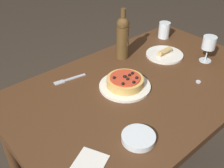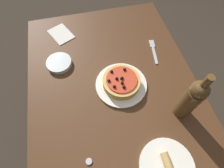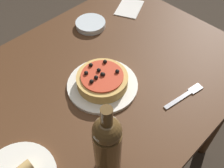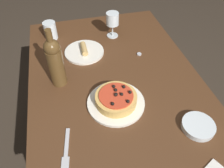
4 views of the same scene
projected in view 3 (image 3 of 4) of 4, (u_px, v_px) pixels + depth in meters
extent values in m
cube|color=#4C2D19|center=(76.00, 98.00, 0.88)|extent=(1.29, 0.79, 0.03)
cylinder|color=#4C2D19|center=(122.00, 50.00, 1.59)|extent=(0.06, 0.06, 0.72)
cylinder|color=#4C2D19|center=(220.00, 116.00, 1.29)|extent=(0.06, 0.06, 0.72)
cylinder|color=white|center=(102.00, 85.00, 0.89)|extent=(0.24, 0.24, 0.01)
cylinder|color=tan|center=(102.00, 80.00, 0.87)|extent=(0.17, 0.17, 0.04)
cylinder|color=red|center=(102.00, 76.00, 0.85)|extent=(0.14, 0.14, 0.01)
sphere|color=black|center=(86.00, 73.00, 0.85)|extent=(0.01, 0.01, 0.01)
sphere|color=black|center=(102.00, 74.00, 0.85)|extent=(0.01, 0.01, 0.01)
sphere|color=black|center=(106.00, 62.00, 0.88)|extent=(0.01, 0.01, 0.01)
sphere|color=black|center=(96.00, 77.00, 0.84)|extent=(0.01, 0.01, 0.01)
sphere|color=black|center=(103.00, 74.00, 0.85)|extent=(0.01, 0.01, 0.01)
sphere|color=black|center=(92.00, 81.00, 0.83)|extent=(0.01, 0.01, 0.01)
sphere|color=black|center=(99.00, 70.00, 0.86)|extent=(0.01, 0.01, 0.01)
sphere|color=black|center=(91.00, 65.00, 0.88)|extent=(0.01, 0.01, 0.01)
sphere|color=black|center=(117.00, 71.00, 0.86)|extent=(0.01, 0.01, 0.01)
cylinder|color=brown|center=(108.00, 152.00, 0.64)|extent=(0.07, 0.07, 0.18)
sphere|color=brown|center=(107.00, 131.00, 0.56)|extent=(0.07, 0.07, 0.07)
cylinder|color=brown|center=(107.00, 119.00, 0.52)|extent=(0.03, 0.03, 0.06)
cylinder|color=silver|center=(91.00, 24.00, 1.09)|extent=(0.13, 0.13, 0.02)
cube|color=#B7B7BC|center=(178.00, 100.00, 0.85)|extent=(0.11, 0.03, 0.00)
cube|color=#B7B7BC|center=(195.00, 89.00, 0.88)|extent=(0.05, 0.03, 0.00)
cube|color=silver|center=(129.00, 8.00, 1.19)|extent=(0.17, 0.15, 0.00)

